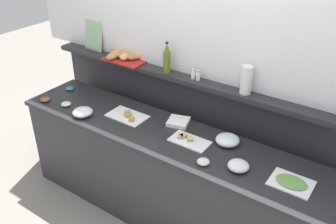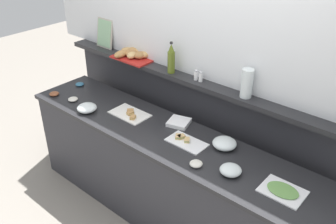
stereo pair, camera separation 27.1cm
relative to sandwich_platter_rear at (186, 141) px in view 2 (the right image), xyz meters
The scene contains 20 objects.
ground_plane 1.10m from the sandwich_platter_rear, 109.68° to the left, with size 12.00×12.00×0.00m, color gray.
buffet_counter 0.50m from the sandwich_platter_rear, behind, with size 2.80×0.61×0.90m.
back_ledge_unit 0.58m from the sandwich_platter_rear, 114.19° to the left, with size 3.08×0.22×1.23m.
sandwich_platter_rear is the anchor object (origin of this frame).
sandwich_platter_side 0.63m from the sandwich_platter_rear, behind, with size 0.35×0.22×0.04m.
cold_cuts_platter 0.83m from the sandwich_platter_rear, ahead, with size 0.28×0.21×0.02m.
glass_bowl_large 0.30m from the sandwich_platter_rear, 27.64° to the left, with size 0.18×0.18×0.07m.
glass_bowl_medium 0.48m from the sandwich_platter_rear, 11.74° to the right, with size 0.15×0.15×0.06m.
glass_bowl_small 0.99m from the sandwich_platter_rear, 169.15° to the right, with size 0.17×0.17×0.07m.
condiment_bowl_red 0.30m from the sandwich_platter_rear, 37.27° to the right, with size 0.09×0.09×0.03m, color silver.
condiment_bowl_dark 1.24m from the sandwich_platter_rear, behind, with size 0.09×0.09×0.03m, color silver.
condiment_bowl_teal 1.47m from the sandwich_platter_rear, behind, with size 0.09×0.09×0.03m, color brown.
condiment_bowl_cream 1.45m from the sandwich_platter_rear, behind, with size 0.08×0.08×0.03m, color teal.
napkin_stack 0.28m from the sandwich_platter_rear, 140.26° to the left, with size 0.17×0.17×0.03m, color white.
olive_oil_bottle 0.75m from the sandwich_platter_rear, 141.11° to the left, with size 0.06×0.06×0.28m.
salt_shaker 0.57m from the sandwich_platter_rear, 117.72° to the left, with size 0.03×0.03×0.09m.
pepper_shaker 0.56m from the sandwich_platter_rear, 112.46° to the left, with size 0.03×0.03×0.09m.
bread_basket 1.11m from the sandwich_platter_rear, 157.17° to the left, with size 0.40×0.31×0.08m.
framed_picture 1.52m from the sandwich_platter_rear, 162.70° to the left, with size 0.22×0.06×0.29m.
water_carafe 0.64m from the sandwich_platter_rear, 56.43° to the left, with size 0.09×0.09×0.23m, color silver.
Camera 2 is at (1.67, -1.90, 2.53)m, focal length 39.89 mm.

